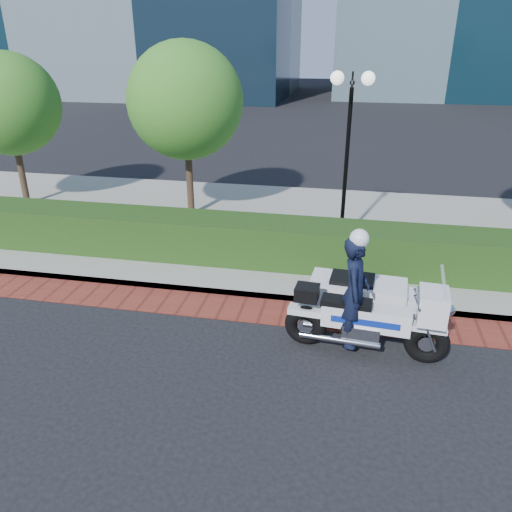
% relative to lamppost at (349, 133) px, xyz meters
% --- Properties ---
extents(ground, '(120.00, 120.00, 0.00)m').
position_rel_lamppost_xyz_m(ground, '(-1.00, -5.20, -2.96)').
color(ground, black).
rests_on(ground, ground).
extents(brick_strip, '(60.00, 1.00, 0.01)m').
position_rel_lamppost_xyz_m(brick_strip, '(-1.00, -3.70, -2.95)').
color(brick_strip, maroon).
rests_on(brick_strip, ground).
extents(sidewalk, '(60.00, 8.00, 0.15)m').
position_rel_lamppost_xyz_m(sidewalk, '(-1.00, 0.80, -2.88)').
color(sidewalk, gray).
rests_on(sidewalk, ground).
extents(hedge_main, '(18.00, 1.20, 1.00)m').
position_rel_lamppost_xyz_m(hedge_main, '(-1.00, -1.60, -2.31)').
color(hedge_main, black).
rests_on(hedge_main, sidewalk).
extents(lamppost, '(1.02, 0.70, 4.21)m').
position_rel_lamppost_xyz_m(lamppost, '(0.00, 0.00, 0.00)').
color(lamppost, black).
rests_on(lamppost, sidewalk).
extents(tree_a, '(3.00, 3.00, 4.58)m').
position_rel_lamppost_xyz_m(tree_a, '(-10.00, 1.30, 0.26)').
color(tree_a, '#332319').
rests_on(tree_a, sidewalk).
extents(tree_b, '(3.20, 3.20, 4.89)m').
position_rel_lamppost_xyz_m(tree_b, '(-4.50, 1.30, 0.48)').
color(tree_b, '#332319').
rests_on(tree_b, sidewalk).
extents(police_motorcycle, '(2.83, 2.08, 2.29)m').
position_rel_lamppost_xyz_m(police_motorcycle, '(0.50, -4.34, -2.18)').
color(police_motorcycle, black).
rests_on(police_motorcycle, ground).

